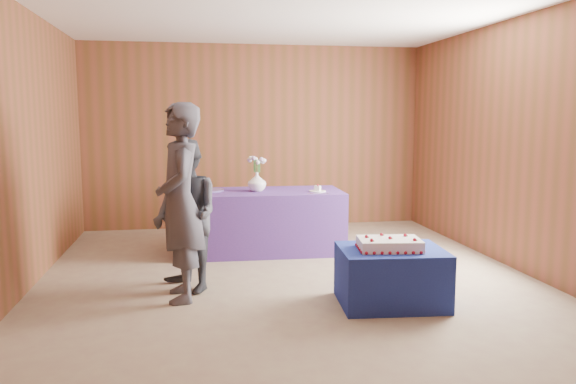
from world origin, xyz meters
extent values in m
plane|color=gray|center=(0.00, 0.00, 0.00)|extent=(6.00, 6.00, 0.00)
cube|color=brown|center=(0.00, 3.00, 1.35)|extent=(5.00, 0.04, 2.70)
cube|color=brown|center=(0.00, -3.00, 1.35)|extent=(5.00, 0.04, 2.70)
cube|color=brown|center=(-2.50, 0.00, 1.35)|extent=(0.04, 6.00, 2.70)
cube|color=brown|center=(2.50, 0.00, 1.35)|extent=(0.04, 6.00, 2.70)
cube|color=white|center=(0.00, 0.00, 2.70)|extent=(5.00, 6.00, 0.04)
cube|color=navy|center=(0.77, -0.78, 0.25)|extent=(0.96, 0.77, 0.50)
cube|color=#573189|center=(-0.14, 1.36, 0.38)|extent=(2.03, 0.97, 0.75)
cube|color=white|center=(0.73, -0.81, 0.55)|extent=(0.57, 0.42, 0.10)
sphere|color=maroon|center=(0.45, -0.95, 0.51)|extent=(0.03, 0.03, 0.03)
sphere|color=maroon|center=(0.97, -1.02, 0.51)|extent=(0.03, 0.03, 0.03)
sphere|color=maroon|center=(0.49, -0.60, 0.51)|extent=(0.03, 0.03, 0.03)
sphere|color=maroon|center=(1.02, -0.67, 0.51)|extent=(0.03, 0.03, 0.03)
sphere|color=maroon|center=(0.57, -0.88, 0.61)|extent=(0.03, 0.03, 0.03)
cone|color=#195914|center=(0.59, -0.88, 0.60)|extent=(0.01, 0.02, 0.02)
sphere|color=maroon|center=(0.88, -0.75, 0.61)|extent=(0.03, 0.03, 0.03)
cone|color=#195914|center=(0.91, -0.75, 0.60)|extent=(0.01, 0.02, 0.02)
sphere|color=maroon|center=(0.73, -0.81, 0.61)|extent=(0.03, 0.03, 0.03)
cone|color=#195914|center=(0.76, -0.81, 0.60)|extent=(0.01, 0.02, 0.02)
imported|color=white|center=(-0.17, 1.34, 0.87)|extent=(0.25, 0.25, 0.23)
cylinder|color=#2F702D|center=(-0.13, 1.34, 1.06)|extent=(0.01, 0.01, 0.15)
sphere|color=#B99CCA|center=(-0.08, 1.34, 1.13)|extent=(0.05, 0.05, 0.05)
cylinder|color=#2F702D|center=(-0.14, 1.36, 1.06)|extent=(0.01, 0.01, 0.15)
sphere|color=white|center=(-0.09, 1.39, 1.13)|extent=(0.05, 0.05, 0.05)
cylinder|color=#2F702D|center=(-0.15, 1.37, 1.06)|extent=(0.01, 0.01, 0.15)
sphere|color=#B99CCA|center=(-0.13, 1.42, 1.13)|extent=(0.05, 0.05, 0.05)
cylinder|color=#2F702D|center=(-0.17, 1.38, 1.06)|extent=(0.01, 0.01, 0.15)
sphere|color=white|center=(-0.17, 1.43, 1.13)|extent=(0.05, 0.05, 0.05)
cylinder|color=#2F702D|center=(-0.19, 1.37, 1.06)|extent=(0.01, 0.01, 0.15)
sphere|color=#B99CCA|center=(-0.22, 1.42, 1.13)|extent=(0.05, 0.05, 0.05)
cylinder|color=#2F702D|center=(-0.20, 1.36, 1.06)|extent=(0.01, 0.01, 0.15)
sphere|color=white|center=(-0.25, 1.39, 1.13)|extent=(0.05, 0.05, 0.05)
cylinder|color=#2F702D|center=(-0.21, 1.34, 1.06)|extent=(0.01, 0.01, 0.15)
sphere|color=#B99CCA|center=(-0.26, 1.34, 1.13)|extent=(0.05, 0.05, 0.05)
cylinder|color=#2F702D|center=(-0.20, 1.32, 1.06)|extent=(0.01, 0.01, 0.15)
sphere|color=white|center=(-0.25, 1.29, 1.13)|extent=(0.05, 0.05, 0.05)
cylinder|color=#2F702D|center=(-0.19, 1.31, 1.06)|extent=(0.01, 0.01, 0.15)
sphere|color=#B99CCA|center=(-0.22, 1.26, 1.13)|extent=(0.05, 0.05, 0.05)
cylinder|color=#2F702D|center=(-0.17, 1.30, 1.06)|extent=(0.01, 0.01, 0.15)
sphere|color=white|center=(-0.17, 1.25, 1.13)|extent=(0.05, 0.05, 0.05)
cylinder|color=#2F702D|center=(-0.15, 1.31, 1.06)|extent=(0.01, 0.01, 0.15)
sphere|color=#B99CCA|center=(-0.13, 1.26, 1.13)|extent=(0.05, 0.05, 0.05)
cylinder|color=#2F702D|center=(-0.14, 1.32, 1.06)|extent=(0.01, 0.01, 0.15)
sphere|color=white|center=(-0.09, 1.29, 1.13)|extent=(0.05, 0.05, 0.05)
cylinder|color=#5D4890|center=(-0.76, 1.46, 0.76)|extent=(0.48, 0.48, 0.02)
cylinder|color=white|center=(0.54, 1.18, 0.76)|extent=(0.26, 0.26, 0.01)
cube|color=white|center=(0.54, 1.18, 0.79)|extent=(0.09, 0.09, 0.06)
sphere|color=maroon|center=(0.54, 1.16, 0.83)|extent=(0.02, 0.02, 0.02)
cube|color=silver|center=(0.51, 1.01, 0.75)|extent=(0.26, 0.02, 0.00)
imported|color=#3A3943|center=(-1.05, -0.33, 0.89)|extent=(0.48, 0.68, 1.77)
imported|color=#32343C|center=(-1.01, -0.08, 0.73)|extent=(0.83, 0.89, 1.45)
camera|label=1|loc=(-0.94, -5.36, 1.64)|focal=35.00mm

